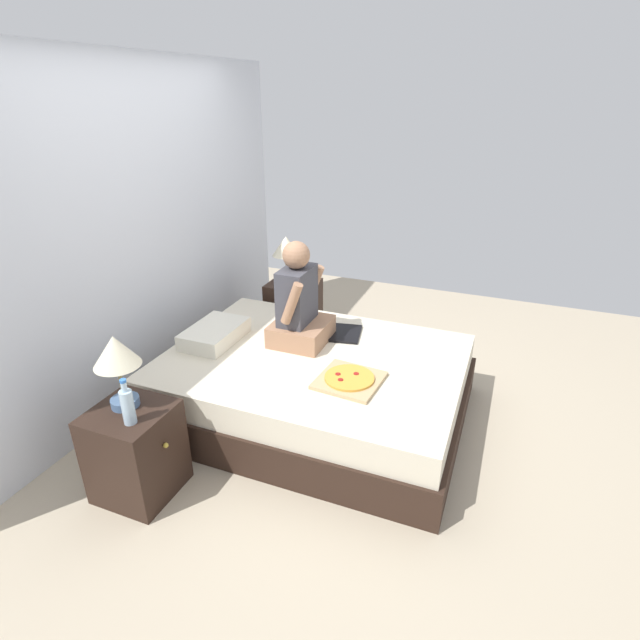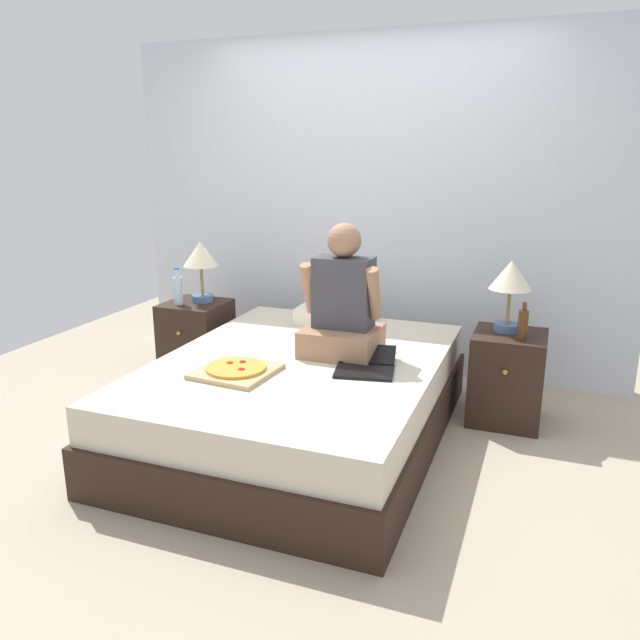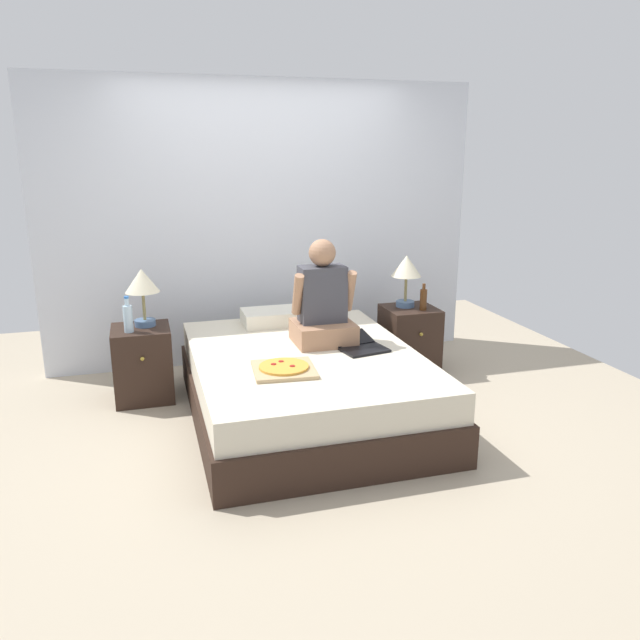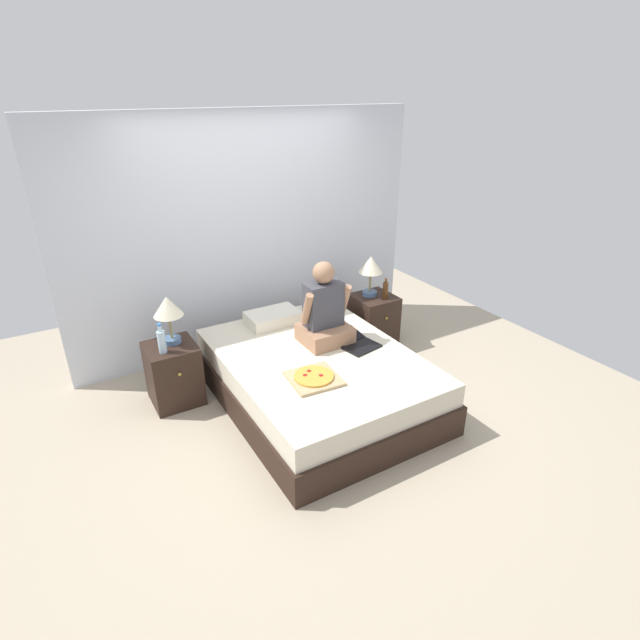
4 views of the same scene
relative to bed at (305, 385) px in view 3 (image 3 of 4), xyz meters
The scene contains 13 objects.
ground_plane 0.24m from the bed, ahead, with size 5.90×5.90×0.00m, color tan.
wall_back 1.75m from the bed, 90.00° to the left, with size 3.90×0.12×2.50m, color silver.
bed is the anchor object (origin of this frame).
nightstand_left 1.32m from the bed, 148.92° to the left, with size 0.44×0.47×0.58m.
lamp_on_left_nightstand 1.47m from the bed, 146.15° to the left, with size 0.26×0.26×0.45m.
water_bottle 1.42m from the bed, 153.96° to the left, with size 0.07×0.07×0.28m.
nightstand_right 1.32m from the bed, 31.08° to the left, with size 0.44×0.47×0.58m.
lamp_on_right_nightstand 1.48m from the bed, 33.61° to the left, with size 0.26×0.26×0.45m.
beer_bottle 1.40m from the bed, 25.84° to the left, with size 0.06×0.06×0.23m.
pillow 0.86m from the bed, 93.84° to the left, with size 0.52×0.34×0.12m, color silver.
person_seated 0.61m from the bed, 45.91° to the left, with size 0.47×0.40×0.78m.
laptop 0.49m from the bed, ahead, with size 0.39×0.47×0.07m.
pizza_box 0.50m from the bed, 124.08° to the right, with size 0.43×0.43×0.05m.
Camera 3 is at (-1.09, -4.13, 1.91)m, focal length 35.00 mm.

